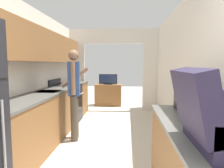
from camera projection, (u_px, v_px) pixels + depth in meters
name	position (u px, v px, depth m)	size (l,w,h in m)	color
wall_left	(22.00, 62.00, 3.32)	(0.38, 7.91, 2.50)	white
wall_right	(197.00, 77.00, 2.72)	(0.06, 7.91, 2.50)	white
wall_far_with_doorway	(113.00, 63.00, 6.16)	(3.11, 0.06, 2.50)	white
counter_left	(49.00, 115.00, 3.81)	(0.62, 4.21, 0.92)	brown
range_oven	(67.00, 103.00, 4.92)	(0.66, 0.76, 1.06)	black
person	(74.00, 92.00, 3.71)	(0.54, 0.41, 1.68)	#4C4238
suitcase	(216.00, 120.00, 1.22)	(0.50, 0.57, 0.49)	#231E38
microwave	(196.00, 100.00, 2.09)	(0.36, 0.49, 0.27)	black
book_stack	(205.00, 121.00, 1.68)	(0.22, 0.27, 0.06)	gold
tv_cabinet	(108.00, 95.00, 6.90)	(0.90, 0.42, 0.73)	brown
television	(108.00, 79.00, 6.80)	(0.62, 0.16, 0.35)	black
knife	(75.00, 82.00, 5.45)	(0.16, 0.32, 0.02)	#B7B7BC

